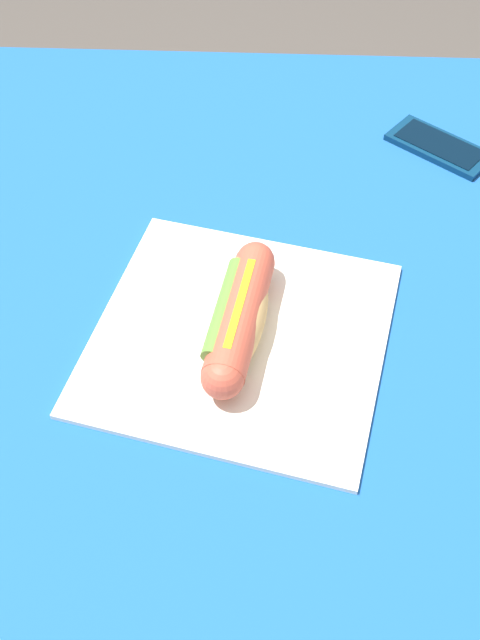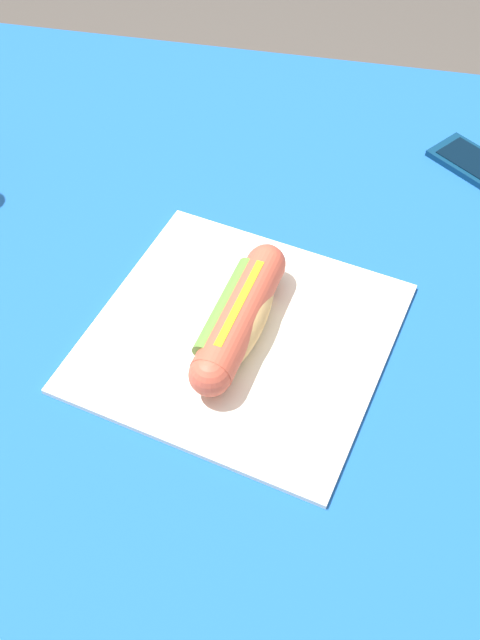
{
  "view_description": "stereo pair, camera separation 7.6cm",
  "coord_description": "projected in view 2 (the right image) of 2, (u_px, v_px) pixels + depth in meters",
  "views": [
    {
      "loc": [
        -0.54,
        -0.05,
        1.34
      ],
      "look_at": [
        -0.05,
        -0.03,
        0.76
      ],
      "focal_mm": 42.12,
      "sensor_mm": 36.0,
      "label": 1
    },
    {
      "loc": [
        -0.53,
        -0.12,
        1.34
      ],
      "look_at": [
        -0.05,
        -0.03,
        0.76
      ],
      "focal_mm": 42.12,
      "sensor_mm": 36.0,
      "label": 2
    }
  ],
  "objects": [
    {
      "name": "hot_dog",
      "position": [
        239.0,
        317.0,
        0.76
      ],
      "size": [
        0.2,
        0.08,
        0.05
      ],
      "color": "tan",
      "rests_on": "paper_wrapper"
    },
    {
      "name": "paper_wrapper",
      "position": [
        240.0,
        337.0,
        0.79
      ],
      "size": [
        0.35,
        0.36,
        0.01
      ],
      "primitive_type": "cube",
      "rotation": [
        0.0,
        0.0,
        -0.23
      ],
      "color": "silver",
      "rests_on": "dining_table"
    },
    {
      "name": "dining_table",
      "position": [
        227.0,
        367.0,
        0.92
      ],
      "size": [
        1.01,
        1.01,
        0.73
      ],
      "color": "brown",
      "rests_on": "ground"
    },
    {
      "name": "ground_plane",
      "position": [
        231.0,
        560.0,
        1.38
      ],
      "size": [
        6.0,
        6.0,
        0.0
      ],
      "primitive_type": "plane",
      "color": "#47423D",
      "rests_on": "ground"
    }
  ]
}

